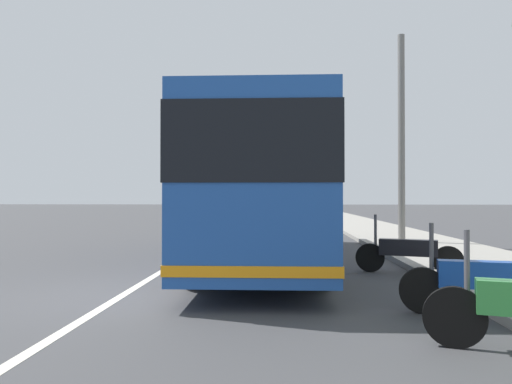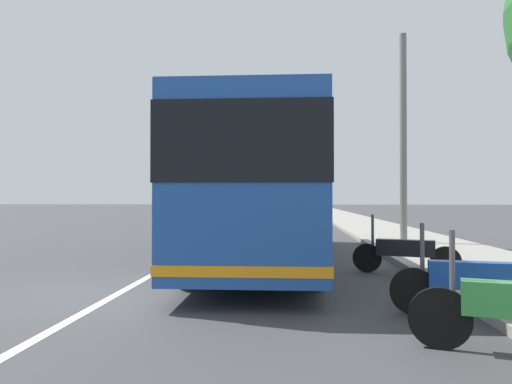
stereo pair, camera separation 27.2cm
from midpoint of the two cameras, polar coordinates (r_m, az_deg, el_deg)
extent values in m
plane|color=#424244|center=(8.49, -16.40, -11.70)|extent=(220.00, 220.00, 0.00)
cube|color=#9E998E|center=(18.48, 17.17, -5.51)|extent=(110.00, 3.60, 0.14)
cube|color=silver|center=(18.15, -5.74, -5.84)|extent=(110.00, 0.16, 0.01)
cube|color=#1E4C9E|center=(12.26, 0.30, 0.29)|extent=(11.49, 2.61, 2.98)
cube|color=black|center=(12.29, 0.30, 3.00)|extent=(11.53, 2.65, 1.17)
cube|color=orange|center=(12.30, 0.30, -5.49)|extent=(11.52, 2.64, 0.16)
cylinder|color=black|center=(16.05, -3.31, -4.73)|extent=(1.00, 0.31, 1.00)
cylinder|color=black|center=(15.98, 4.99, -4.75)|extent=(1.00, 0.31, 1.00)
cylinder|color=black|center=(8.81, -8.27, -8.03)|extent=(1.00, 0.31, 1.00)
cylinder|color=black|center=(8.68, 7.03, -8.14)|extent=(1.00, 0.31, 1.00)
cylinder|color=black|center=(5.66, 21.50, -13.86)|extent=(0.27, 0.66, 0.66)
cylinder|color=#4C4C51|center=(5.56, 22.78, -7.81)|extent=(0.06, 0.06, 0.70)
cylinder|color=black|center=(7.12, 18.40, -11.19)|extent=(0.20, 0.65, 0.65)
cube|color=#1947A5|center=(7.18, 24.81, -9.05)|extent=(0.47, 1.22, 0.37)
cylinder|color=#4C4C51|center=(7.05, 19.35, -6.37)|extent=(0.06, 0.06, 0.70)
cylinder|color=black|center=(10.73, 12.86, -7.72)|extent=(0.27, 0.62, 0.62)
cylinder|color=black|center=(10.63, 21.49, -7.75)|extent=(0.27, 0.62, 0.62)
cube|color=black|center=(10.62, 17.15, -6.42)|extent=(0.60, 1.21, 0.35)
cylinder|color=#4C4C51|center=(10.66, 13.49, -4.52)|extent=(0.06, 0.06, 0.70)
cube|color=gray|center=(29.58, 1.54, -2.79)|extent=(3.99, 1.83, 0.75)
cube|color=black|center=(29.57, 1.54, -1.50)|extent=(1.82, 1.68, 0.58)
cylinder|color=black|center=(30.94, 0.06, -3.14)|extent=(0.64, 0.22, 0.64)
cylinder|color=black|center=(30.90, 3.16, -3.14)|extent=(0.64, 0.22, 0.64)
cylinder|color=black|center=(28.32, -0.22, -3.36)|extent=(0.64, 0.22, 0.64)
cylinder|color=black|center=(28.27, 3.17, -3.37)|extent=(0.64, 0.22, 0.64)
cube|color=silver|center=(33.21, -6.73, -2.58)|extent=(4.35, 1.78, 0.73)
cube|color=black|center=(33.20, -6.73, -1.44)|extent=(2.05, 1.61, 0.59)
cylinder|color=black|center=(31.69, -5.74, -3.08)|extent=(0.64, 0.23, 0.64)
cylinder|color=black|center=(31.94, -8.51, -3.05)|extent=(0.64, 0.23, 0.64)
cylinder|color=black|center=(34.51, -5.08, -2.89)|extent=(0.64, 0.23, 0.64)
cylinder|color=black|center=(34.75, -7.63, -2.87)|extent=(0.64, 0.23, 0.64)
cylinder|color=slate|center=(16.88, 16.67, 6.02)|extent=(0.23, 0.23, 7.19)
camera|label=1|loc=(0.14, -90.55, 0.01)|focal=33.20mm
camera|label=2|loc=(0.14, 89.45, -0.01)|focal=33.20mm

